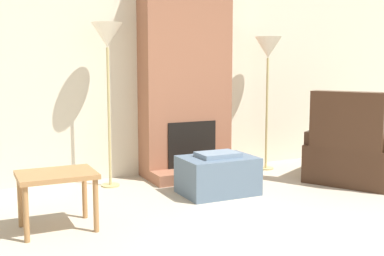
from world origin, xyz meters
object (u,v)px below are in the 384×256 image
Objects in this scene: armchair at (355,156)px; floor_lamp_left at (107,42)px; ottoman at (218,175)px; side_table at (57,181)px; floor_lamp_right at (268,53)px.

floor_lamp_left is at bearing 40.04° from armchair.
side_table is (-1.74, -0.41, 0.21)m from ottoman.
floor_lamp_right is (2.11, 0.00, -0.09)m from floor_lamp_left.
armchair is 0.79× the size of floor_lamp_right.
floor_lamp_right is (2.90, 1.21, 1.10)m from side_table.
armchair is at bearing -7.32° from ottoman.
floor_lamp_left is 2.11m from floor_lamp_right.
floor_lamp_right is at bearing 22.67° from side_table.
floor_lamp_left is at bearing 139.73° from ottoman.
ottoman is at bearing -40.27° from floor_lamp_left.
ottoman is 1.80m from side_table.
armchair is at bearing -21.03° from floor_lamp_left.
armchair is (1.71, -0.22, 0.10)m from ottoman.
floor_lamp_right is (-0.55, 1.02, 1.21)m from armchair.
floor_lamp_left is at bearing 56.70° from side_table.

